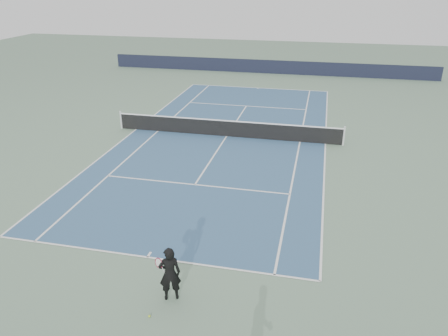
# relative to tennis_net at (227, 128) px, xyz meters

# --- Properties ---
(ground) EXTENTS (80.00, 80.00, 0.00)m
(ground) POSITION_rel_tennis_net_xyz_m (0.00, 0.00, -0.50)
(ground) COLOR slate
(court_surface) EXTENTS (10.97, 23.77, 0.01)m
(court_surface) POSITION_rel_tennis_net_xyz_m (0.00, 0.00, -0.50)
(court_surface) COLOR #325478
(court_surface) RESTS_ON ground
(tennis_net) EXTENTS (12.90, 0.10, 1.07)m
(tennis_net) POSITION_rel_tennis_net_xyz_m (0.00, 0.00, 0.00)
(tennis_net) COLOR silver
(tennis_net) RESTS_ON ground
(windscreen_far) EXTENTS (30.00, 0.25, 1.20)m
(windscreen_far) POSITION_rel_tennis_net_xyz_m (0.00, 17.88, 0.10)
(windscreen_far) COLOR black
(windscreen_far) RESTS_ON ground
(tennis_player) EXTENTS (0.83, 0.67, 1.67)m
(tennis_player) POSITION_rel_tennis_net_xyz_m (1.38, -13.54, 0.33)
(tennis_player) COLOR black
(tennis_player) RESTS_ON ground
(tennis_ball) EXTENTS (0.07, 0.07, 0.07)m
(tennis_ball) POSITION_rel_tennis_net_xyz_m (1.07, -14.39, -0.47)
(tennis_ball) COLOR #BFDD2D
(tennis_ball) RESTS_ON ground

